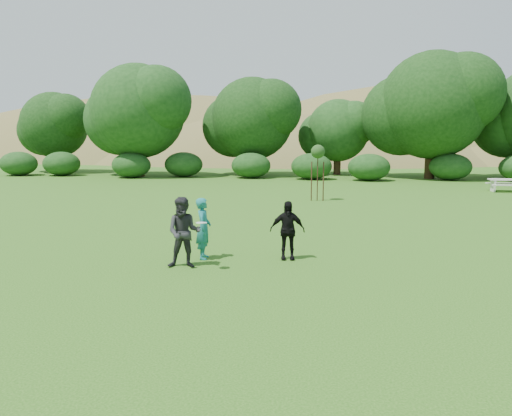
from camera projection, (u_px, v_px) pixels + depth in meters
The scene contains 9 objects.
ground at pixel (239, 268), 12.54m from camera, with size 120.00×120.00×0.00m, color #19470C.
player_teal at pixel (204, 229), 13.41m from camera, with size 0.60×0.40×1.66m, color #186D6C.
player_grey at pixel (184, 232), 12.51m from camera, with size 0.87×0.68×1.79m, color #29282B.
player_black at pixel (287, 230), 13.34m from camera, with size 0.93×0.39×1.59m, color black.
frisbee at pixel (201, 223), 12.12m from camera, with size 0.27×0.27×0.05m.
sapling at pixel (318, 153), 25.14m from camera, with size 0.70×0.70×2.85m.
picnic_table at pixel (505, 183), 29.49m from camera, with size 1.80×1.48×0.76m.
hillside at pixel (309, 230), 81.41m from camera, with size 150.00×72.00×52.00m.
tree_row at pixel (342, 115), 39.49m from camera, with size 53.92×10.38×9.62m.
Camera 1 is at (2.13, -12.01, 3.31)m, focal length 35.00 mm.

